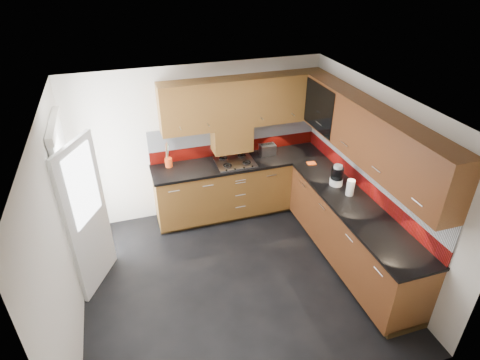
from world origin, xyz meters
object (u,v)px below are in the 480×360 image
object	(u,v)px
toaster	(267,150)
utensil_pot	(168,161)
gas_hob	(235,162)
food_processor	(337,176)

from	to	relation	value
toaster	utensil_pot	bearing A→B (deg)	177.06
toaster	gas_hob	bearing A→B (deg)	-169.49
toaster	food_processor	xyz separation A→B (m)	(0.58, -1.15, 0.05)
toaster	food_processor	world-z (taller)	food_processor
food_processor	toaster	bearing A→B (deg)	116.95
utensil_pot	food_processor	xyz separation A→B (m)	(2.14, -1.23, 0.05)
utensil_pot	toaster	size ratio (longest dim) A/B	1.60
food_processor	gas_hob	bearing A→B (deg)	137.93
utensil_pot	food_processor	bearing A→B (deg)	-29.83
gas_hob	utensil_pot	world-z (taller)	utensil_pot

